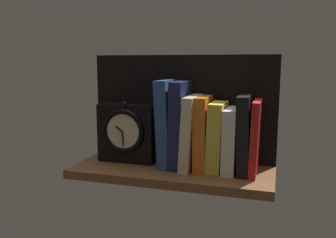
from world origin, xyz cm
name	(u,v)px	position (x,y,z in cm)	size (l,w,h in cm)	color
ground_plane	(172,172)	(0.00, 0.00, -1.25)	(59.40, 23.55, 2.50)	brown
back_panel	(182,108)	(0.00, 11.18, 16.75)	(59.40, 1.20, 33.49)	black
book_blue_modern	(167,123)	(-2.25, 2.59, 13.00)	(3.62, 12.50, 25.99)	#2D4C8E
book_navy_bierce	(180,124)	(1.65, 2.59, 12.84)	(3.58, 13.14, 25.69)	#192147
book_cream_twain	(191,132)	(5.20, 2.59, 10.76)	(2.92, 15.96, 21.51)	beige
book_orange_pandolfini	(203,133)	(8.73, 2.59, 10.70)	(3.54, 12.47, 21.41)	orange
book_yellow_seinlanguage	(217,136)	(12.82, 2.59, 9.89)	(4.04, 12.35, 19.78)	gold
book_white_catcher	(231,140)	(16.97, 2.59, 9.12)	(3.66, 13.75, 18.23)	silver
book_black_skeptic	(245,134)	(20.77, 2.59, 11.05)	(3.35, 14.14, 22.10)	black
book_red_requiem	(255,137)	(23.75, 2.59, 10.38)	(2.00, 14.84, 20.76)	red
framed_clock	(127,133)	(-15.66, 2.53, 9.31)	(18.19, 7.06, 19.47)	black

